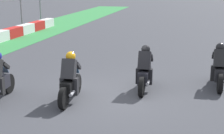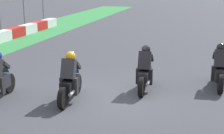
# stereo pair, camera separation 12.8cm
# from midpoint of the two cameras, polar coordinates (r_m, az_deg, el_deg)

# --- Properties ---
(ground_plane) EXTENTS (120.00, 120.00, 0.00)m
(ground_plane) POSITION_cam_midpoint_polar(r_m,az_deg,el_deg) (10.79, 0.07, -4.78)
(ground_plane) COLOR #393B41
(rider_lane_a) EXTENTS (2.04, 0.55, 1.51)m
(rider_lane_a) POSITION_cam_midpoint_polar(r_m,az_deg,el_deg) (12.00, 18.13, -0.41)
(rider_lane_a) COLOR black
(rider_lane_a) RESTS_ON ground_plane
(rider_lane_b) EXTENTS (2.04, 0.54, 1.51)m
(rider_lane_b) POSITION_cam_midpoint_polar(r_m,az_deg,el_deg) (11.17, 5.95, -0.83)
(rider_lane_b) COLOR black
(rider_lane_b) RESTS_ON ground_plane
(rider_lane_c) EXTENTS (2.04, 0.55, 1.51)m
(rider_lane_c) POSITION_cam_midpoint_polar(r_m,az_deg,el_deg) (10.19, -6.79, -2.37)
(rider_lane_c) COLOR black
(rider_lane_c) RESTS_ON ground_plane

